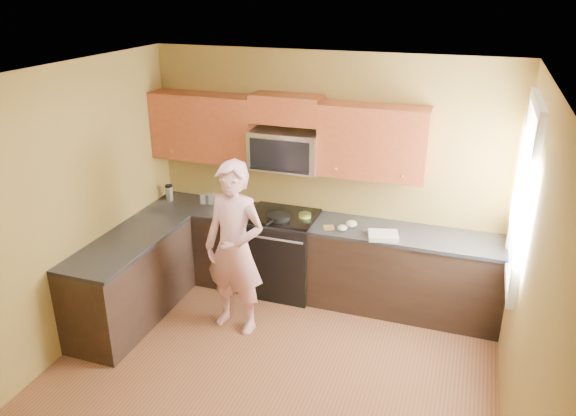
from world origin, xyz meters
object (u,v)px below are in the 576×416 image
at_px(woman, 235,249).
at_px(frying_pan, 279,219).
at_px(travel_mug, 170,200).
at_px(microwave, 286,168).
at_px(butter_tub, 305,220).
at_px(stove, 282,253).

bearing_deg(woman, frying_pan, 81.61).
relative_size(woman, travel_mug, 9.39).
bearing_deg(microwave, woman, -101.23).
distance_m(woman, butter_tub, 0.98).
bearing_deg(frying_pan, woman, -96.84).
xyz_separation_m(microwave, frying_pan, (0.01, -0.26, -0.50)).
height_order(stove, microwave, microwave).
xyz_separation_m(frying_pan, butter_tub, (0.25, 0.14, -0.03)).
bearing_deg(frying_pan, stove, 103.47).
distance_m(frying_pan, butter_tub, 0.29).
bearing_deg(stove, microwave, 90.00).
bearing_deg(travel_mug, frying_pan, -6.96).
height_order(woman, travel_mug, woman).
relative_size(stove, woman, 0.53).
xyz_separation_m(microwave, butter_tub, (0.26, -0.12, -0.53)).
height_order(stove, butter_tub, butter_tub).
distance_m(stove, woman, 0.97).
relative_size(microwave, butter_tub, 5.60).
xyz_separation_m(woman, travel_mug, (-1.25, 0.89, 0.02)).
height_order(microwave, frying_pan, microwave).
xyz_separation_m(microwave, travel_mug, (-1.45, -0.08, -0.53)).
bearing_deg(microwave, stove, -90.00).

